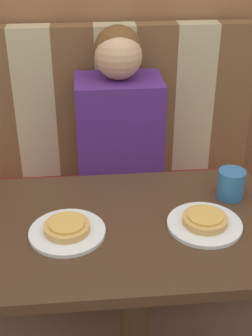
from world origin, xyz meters
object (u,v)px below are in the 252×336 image
object	(u,v)px
person	(119,120)
drinking_cup	(231,184)
plate_left	(67,232)
pizza_left	(67,227)
pizza_right	(205,219)
plate_right	(204,224)

from	to	relation	value
person	drinking_cup	size ratio (longest dim) A/B	7.48
person	plate_left	size ratio (longest dim) A/B	3.21
person	pizza_left	xyz separation A→B (m)	(-0.20, -0.65, -0.04)
person	pizza_right	distance (m)	0.68
pizza_right	drinking_cup	bearing A→B (deg)	51.49
person	pizza_right	xyz separation A→B (m)	(0.20, -0.65, -0.04)
plate_left	drinking_cup	bearing A→B (deg)	16.04
person	plate_right	distance (m)	0.68
pizza_right	drinking_cup	distance (m)	0.19
pizza_right	plate_left	bearing A→B (deg)	180.00
pizza_left	pizza_right	world-z (taller)	same
drinking_cup	pizza_right	bearing A→B (deg)	-128.51
person	plate_left	world-z (taller)	person
person	pizza_right	world-z (taller)	person
person	pizza_left	distance (m)	0.68
pizza_left	drinking_cup	bearing A→B (deg)	16.04
plate_right	drinking_cup	size ratio (longest dim) A/B	2.33
pizza_right	drinking_cup	xyz separation A→B (m)	(0.12, 0.15, 0.02)
person	drinking_cup	bearing A→B (deg)	-57.06
plate_left	pizza_left	bearing A→B (deg)	180.00
plate_right	pizza_left	bearing A→B (deg)	180.00
plate_right	person	bearing A→B (deg)	107.33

